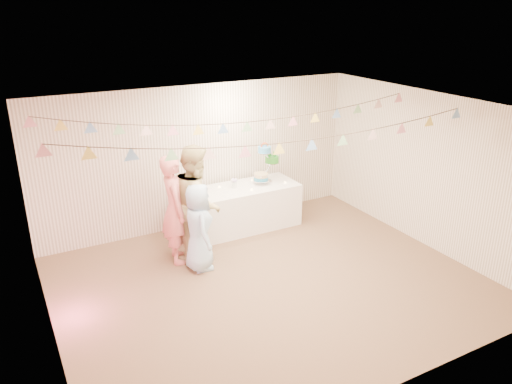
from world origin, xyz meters
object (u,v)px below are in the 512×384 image
person_adult_a (175,209)px  person_child (199,227)px  table (241,208)px  cake_stand (266,166)px  person_adult_b (197,203)px

person_adult_a → person_child: 0.51m
table → person_child: size_ratio=1.51×
person_adult_a → person_child: bearing=-144.0°
cake_stand → person_adult_b: size_ratio=0.38×
cake_stand → person_adult_b: person_adult_b is taller
cake_stand → person_child: cake_stand is taller
person_adult_b → person_adult_a: bearing=98.3°
table → person_adult_a: 1.66m
table → person_adult_b: person_adult_b is taller
table → person_adult_a: person_adult_a is taller
table → person_child: (-1.25, -1.03, 0.30)m
table → person_child: person_child is taller
person_adult_a → person_adult_b: size_ratio=0.94×
person_child → table: bearing=-42.8°
table → person_child: bearing=-140.5°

